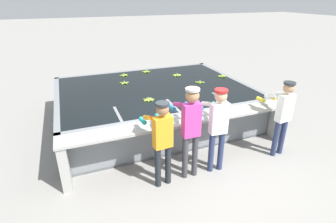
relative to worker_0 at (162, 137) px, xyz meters
name	(u,v)px	position (x,y,z in m)	size (l,w,h in m)	color
ground_plane	(191,164)	(0.74, 0.32, -0.97)	(80.00, 80.00, 0.00)	gray
wash_tank	(154,103)	(0.74, 2.63, -0.51)	(4.93, 3.75, 0.93)	gray
work_ledge	(187,131)	(0.74, 0.54, -0.30)	(4.93, 0.45, 0.93)	#9E9E99
worker_0	(162,137)	(0.00, 0.00, 0.00)	(0.45, 0.73, 1.61)	#1E2328
worker_1	(191,124)	(0.55, 0.04, 0.11)	(0.41, 0.73, 1.76)	#38383D
worker_2	(218,123)	(1.11, 0.03, 0.05)	(0.45, 0.73, 1.68)	navy
worker_3	(283,112)	(2.64, 0.03, 0.02)	(0.45, 0.73, 1.63)	navy
banana_bunch_floating_0	(146,72)	(0.98, 4.10, -0.02)	(0.28, 0.27, 0.08)	#7FAD33
banana_bunch_floating_1	(222,76)	(2.94, 2.80, -0.02)	(0.28, 0.28, 0.08)	#7FAD33
banana_bunch_floating_2	(177,75)	(1.73, 3.39, -0.02)	(0.28, 0.28, 0.08)	#9EC642
banana_bunch_floating_3	(124,75)	(0.23, 3.96, -0.02)	(0.27, 0.28, 0.08)	#8CB738
banana_bunch_floating_4	(124,83)	(0.08, 3.22, -0.02)	(0.28, 0.27, 0.08)	#8CB738
banana_bunch_floating_5	(149,100)	(0.32, 1.77, -0.02)	(0.28, 0.28, 0.08)	#93BC3D
banana_bunch_floating_6	(200,82)	(2.05, 2.52, -0.02)	(0.27, 0.27, 0.08)	#9EC642
knife_0	(221,114)	(1.48, 0.50, -0.03)	(0.35, 0.10, 0.02)	silver
knife_1	(193,117)	(0.86, 0.55, -0.03)	(0.30, 0.23, 0.02)	silver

